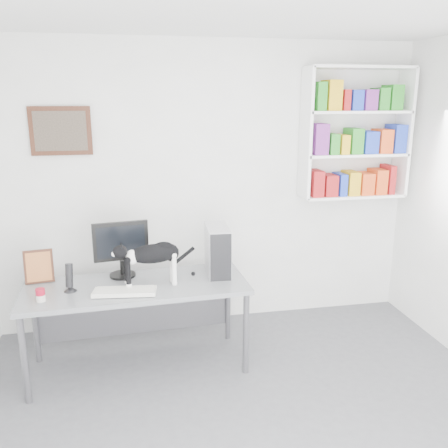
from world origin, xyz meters
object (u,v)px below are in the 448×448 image
object	(u,v)px
bookshelf	(356,133)
cat	(152,264)
speaker	(69,277)
desk	(138,326)
monitor	(121,249)
soup_can	(41,295)
pc_tower	(218,250)
keyboard	(125,291)
leaning_print	(39,266)

from	to	relation	value
bookshelf	cat	xyz separation A→B (m)	(-1.99, -0.71, -0.93)
speaker	desk	bearing A→B (deg)	21.09
monitor	soup_can	xyz separation A→B (m)	(-0.58, -0.40, -0.19)
desk	monitor	world-z (taller)	monitor
desk	pc_tower	distance (m)	0.90
cat	keyboard	bearing A→B (deg)	-161.82
bookshelf	monitor	world-z (taller)	bookshelf
monitor	bookshelf	bearing A→B (deg)	3.41
speaker	soup_can	xyz separation A→B (m)	(-0.19, -0.15, -0.07)
cat	leaning_print	bearing A→B (deg)	154.83
monitor	soup_can	size ratio (longest dim) A/B	4.92
soup_can	cat	xyz separation A→B (m)	(0.82, 0.14, 0.13)
pc_tower	cat	size ratio (longest dim) A/B	0.69
bookshelf	soup_can	size ratio (longest dim) A/B	12.72
keyboard	leaning_print	world-z (taller)	leaning_print
speaker	soup_can	distance (m)	0.25
bookshelf	keyboard	size ratio (longest dim) A/B	2.62
leaning_print	keyboard	bearing A→B (deg)	-36.75
speaker	pc_tower	bearing A→B (deg)	25.02
pc_tower	speaker	distance (m)	1.20
bookshelf	leaning_print	distance (m)	3.07
leaning_print	cat	world-z (taller)	cat
speaker	soup_can	world-z (taller)	speaker
desk	pc_tower	xyz separation A→B (m)	(0.69, 0.14, 0.57)
speaker	cat	world-z (taller)	cat
desk	leaning_print	size ratio (longest dim) A/B	6.33
speaker	leaning_print	distance (m)	0.36
keyboard	speaker	bearing A→B (deg)	169.63
keyboard	pc_tower	xyz separation A→B (m)	(0.77, 0.31, 0.18)
pc_tower	cat	bearing A→B (deg)	-158.19
speaker	cat	size ratio (longest dim) A/B	0.40
desk	keyboard	size ratio (longest dim) A/B	3.73
bookshelf	cat	world-z (taller)	bookshelf
keyboard	monitor	bearing A→B (deg)	99.99
bookshelf	keyboard	world-z (taller)	bookshelf
monitor	leaning_print	world-z (taller)	monitor
desk	cat	distance (m)	0.57
pc_tower	soup_can	distance (m)	1.42
monitor	speaker	size ratio (longest dim) A/B	2.07
monitor	keyboard	bearing A→B (deg)	-94.69
keyboard	speaker	xyz separation A→B (m)	(-0.41, 0.13, 0.10)
desk	monitor	bearing A→B (deg)	114.23
soup_can	leaning_print	bearing A→B (deg)	100.37
pc_tower	keyboard	bearing A→B (deg)	-155.73
monitor	soup_can	distance (m)	0.73
desk	monitor	xyz separation A→B (m)	(-0.11, 0.21, 0.61)
leaning_print	monitor	bearing A→B (deg)	-7.23
desk	monitor	distance (m)	0.65
monitor	leaning_print	xyz separation A→B (m)	(-0.65, -0.01, -0.10)
desk	cat	world-z (taller)	cat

